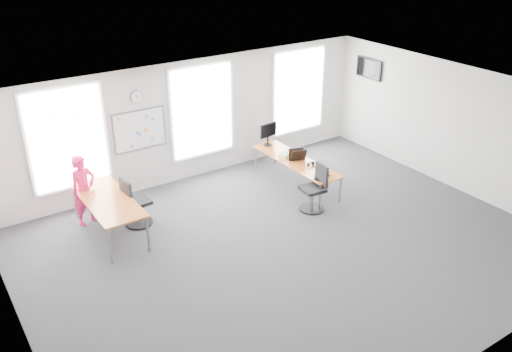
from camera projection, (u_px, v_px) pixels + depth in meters
floor at (287, 247)px, 10.94m from camera, size 10.00×10.00×0.00m
ceiling at (291, 105)px, 9.63m from camera, size 10.00×10.00×0.00m
wall_back at (191, 121)px, 13.27m from camera, size 10.00×0.00×10.00m
wall_front at (468, 289)px, 7.29m from camera, size 10.00×0.00×10.00m
wall_left at (11, 266)px, 7.77m from camera, size 0.00×10.00×10.00m
wall_right at (458, 128)px, 12.79m from camera, size 0.00×10.00×10.00m
window_left at (67, 139)px, 11.66m from camera, size 1.60×0.06×2.20m
window_mid at (202, 111)px, 13.31m from camera, size 1.60×0.06×2.20m
window_right at (298, 91)px, 14.82m from camera, size 1.60×0.06×2.20m
desk_right at (296, 162)px, 13.19m from camera, size 0.73×2.72×0.66m
desk_left at (108, 202)px, 11.08m from camera, size 0.89×2.23×0.82m
chair_right at (315, 190)px, 12.16m from camera, size 0.58×0.58×1.08m
chair_left at (134, 205)px, 11.52m from camera, size 0.59×0.59×1.11m
person at (84, 190)px, 11.48m from camera, size 0.66×0.53×1.57m
whiteboard at (140, 130)px, 12.55m from camera, size 1.20×0.03×0.90m
wall_clock at (136, 97)px, 12.20m from camera, size 0.30×0.04×0.30m
tv at (369, 68)px, 14.66m from camera, size 0.06×0.90×0.55m
keyboard at (322, 177)px, 12.30m from camera, size 0.45×0.26×0.02m
mouse at (327, 172)px, 12.52m from camera, size 0.09×0.13×0.05m
lens_cap at (315, 168)px, 12.79m from camera, size 0.07×0.07×0.01m
headphones at (311, 164)px, 12.86m from camera, size 0.18×0.10×0.11m
laptop_sleeve at (297, 155)px, 13.09m from camera, size 0.39×0.32×0.31m
paper_stack at (285, 155)px, 13.33m from camera, size 0.34×0.30×0.10m
monitor at (268, 132)px, 13.86m from camera, size 0.55×0.22×0.61m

